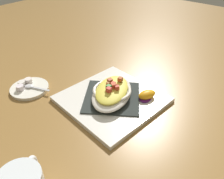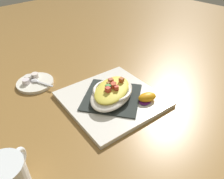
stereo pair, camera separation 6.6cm
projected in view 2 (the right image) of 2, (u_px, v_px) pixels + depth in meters
name	position (u px, v px, depth m)	size (l,w,h in m)	color
ground_plane	(112.00, 101.00, 0.69)	(2.60, 2.60, 0.00)	olive
square_plate	(112.00, 99.00, 0.69)	(0.27, 0.27, 0.01)	white
folded_napkin	(112.00, 97.00, 0.68)	(0.17, 0.17, 0.00)	#2A2F2D
gratin_dish	(112.00, 91.00, 0.67)	(0.22, 0.18, 0.05)	silver
orange_garnish	(147.00, 98.00, 0.66)	(0.07, 0.05, 0.03)	#54195F
creamer_saucer	(35.00, 83.00, 0.76)	(0.12, 0.12, 0.01)	white
spoon	(36.00, 81.00, 0.75)	(0.05, 0.09, 0.01)	silver
creamer_cup_0	(35.00, 75.00, 0.78)	(0.02, 0.02, 0.02)	white
creamer_cup_1	(28.00, 78.00, 0.76)	(0.02, 0.02, 0.02)	silver
creamer_cup_2	(26.00, 82.00, 0.74)	(0.02, 0.02, 0.02)	white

